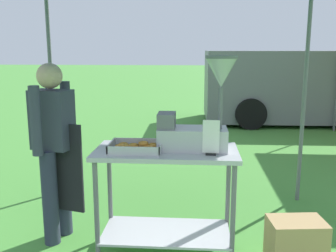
{
  "coord_description": "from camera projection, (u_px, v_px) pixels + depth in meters",
  "views": [
    {
      "loc": [
        0.48,
        -1.63,
        1.72
      ],
      "look_at": [
        0.24,
        1.57,
        1.08
      ],
      "focal_mm": 40.62,
      "sensor_mm": 36.0,
      "label": 1
    }
  ],
  "objects": [
    {
      "name": "vendor",
      "position": [
        54.0,
        144.0,
        3.36
      ],
      "size": [
        0.47,
        0.54,
        1.61
      ],
      "color": "#2D3347",
      "rests_on": "ground"
    },
    {
      "name": "donut_tray",
      "position": [
        136.0,
        148.0,
        3.07
      ],
      "size": [
        0.42,
        0.31,
        0.07
      ],
      "color": "#B7B7BC",
      "rests_on": "donut_cart"
    },
    {
      "name": "ground_plane",
      "position": [
        172.0,
        134.0,
        7.83
      ],
      "size": [
        70.0,
        70.0,
        0.0
      ],
      "primitive_type": "plane",
      "color": "#478E38"
    },
    {
      "name": "donut_fryer",
      "position": [
        199.0,
        116.0,
        3.05
      ],
      "size": [
        0.63,
        0.28,
        0.76
      ],
      "color": "#B7B7BC",
      "rests_on": "donut_cart"
    },
    {
      "name": "supply_crate",
      "position": [
        296.0,
        243.0,
        3.04
      ],
      "size": [
        0.47,
        0.34,
        0.4
      ],
      "color": "tan",
      "rests_on": "ground"
    },
    {
      "name": "menu_sign",
      "position": [
        211.0,
        140.0,
        2.93
      ],
      "size": [
        0.13,
        0.05,
        0.27
      ],
      "color": "black",
      "rests_on": "donut_cart"
    },
    {
      "name": "donut_cart",
      "position": [
        166.0,
        182.0,
        3.16
      ],
      "size": [
        1.17,
        0.58,
        0.92
      ],
      "color": "#B7B7BC",
      "rests_on": "ground"
    },
    {
      "name": "van_grey",
      "position": [
        310.0,
        86.0,
        9.03
      ],
      "size": [
        5.01,
        2.17,
        1.69
      ],
      "color": "slate",
      "rests_on": "ground"
    }
  ]
}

